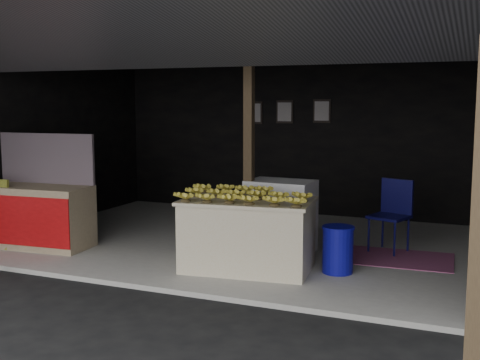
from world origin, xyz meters
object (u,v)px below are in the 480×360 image
at_px(banana_table, 248,234).
at_px(neighbor_stall, 37,213).
at_px(water_barrel, 338,251).
at_px(plastic_chair, 393,209).
at_px(white_crate, 281,216).

relative_size(banana_table, neighbor_stall, 1.06).
distance_m(banana_table, neighbor_stall, 3.22).
relative_size(neighbor_stall, water_barrel, 2.96).
xyz_separation_m(water_barrel, plastic_chair, (0.44, 1.36, 0.32)).
relative_size(white_crate, neighbor_stall, 0.62).
bearing_deg(neighbor_stall, water_barrel, 0.24).
bearing_deg(neighbor_stall, banana_table, -3.34).
distance_m(banana_table, white_crate, 1.01).
height_order(neighbor_stall, plastic_chair, neighbor_stall).
relative_size(banana_table, white_crate, 1.71).
relative_size(white_crate, plastic_chair, 1.00).
height_order(white_crate, plastic_chair, plastic_chair).
height_order(banana_table, water_barrel, banana_table).
bearing_deg(white_crate, water_barrel, -33.47).
bearing_deg(plastic_chair, neighbor_stall, -140.97).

